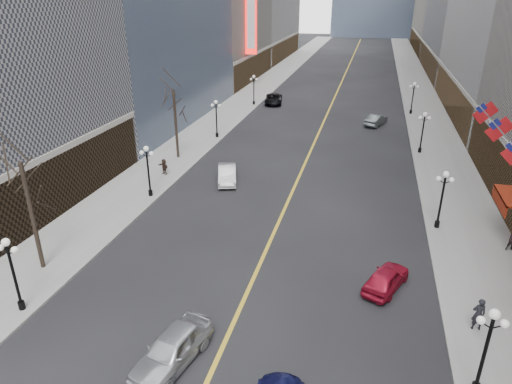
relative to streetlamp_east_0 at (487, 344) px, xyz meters
The scene contains 24 objects.
sidewalk_east 56.11m from the streetlamp_east_0, 87.75° to the left, with size 6.00×230.00×0.15m, color gray.
sidewalk_west 61.72m from the streetlamp_east_0, 114.74° to the left, with size 6.00×230.00×0.15m, color gray.
lane_line 67.11m from the streetlamp_east_0, 100.14° to the left, with size 0.25×200.00×0.02m, color gold.
streetlamp_east_0 is the anchor object (origin of this frame).
streetlamp_east_1 16.00m from the streetlamp_east_0, 90.00° to the left, with size 1.26×0.44×4.52m.
streetlamp_east_2 34.00m from the streetlamp_east_0, 90.00° to the left, with size 1.26×0.44×4.52m.
streetlamp_east_3 52.00m from the streetlamp_east_0, 90.00° to the left, with size 1.26×0.44×4.52m.
streetlamp_west_0 23.60m from the streetlamp_east_0, behind, with size 1.26×0.44×4.52m.
streetlamp_west_1 28.51m from the streetlamp_east_0, 145.86° to the left, with size 1.26×0.44×4.52m.
streetlamp_west_2 41.39m from the streetlamp_east_0, 124.77° to the left, with size 1.26×0.44×4.52m.
streetlamp_west_3 57.10m from the streetlamp_east_0, 114.41° to the left, with size 1.26×0.44×4.52m.
flag_4 18.86m from the streetlamp_east_0, 78.96° to the left, with size 2.87×0.12×2.87m.
flag_5 23.68m from the streetlamp_east_0, 81.32° to the left, with size 2.87×0.12×2.87m.
awning_c 16.57m from the streetlamp_east_0, 74.94° to the left, with size 1.40×4.00×0.93m.
theatre_marquee 72.15m from the streetlamp_east_0, 112.75° to the left, with size 2.00×0.55×12.00m.
tree_west_near 25.83m from the streetlamp_east_0, behind, with size 3.60×3.60×7.92m.
tree_west_far 36.43m from the streetlamp_east_0, 134.22° to the left, with size 3.60×3.60×7.92m.
car_nb_near 14.03m from the streetlamp_east_0, behind, with size 2.00×4.98×1.70m, color #B0B4B8.
car_nb_mid 27.85m from the streetlamp_east_0, 130.88° to the left, with size 1.62×4.64×1.53m, color silver.
car_nb_far 57.59m from the streetlamp_east_0, 111.19° to the left, with size 2.58×5.59×1.55m, color black.
car_sb_mid 8.49m from the streetlamp_east_0, 117.78° to the left, with size 1.66×4.13×1.41m, color maroon.
car_sb_far 45.01m from the streetlamp_east_0, 96.22° to the left, with size 1.59×4.55×1.50m, color #4A5052.
ped_ne_corner 4.90m from the streetlamp_east_0, 80.19° to the left, with size 0.69×0.51×1.90m, color black.
ped_west_far 32.37m from the streetlamp_east_0, 139.52° to the left, with size 1.45×0.42×1.57m, color #2E2119.
Camera 1 is at (6.04, -2.90, 16.51)m, focal length 32.00 mm.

